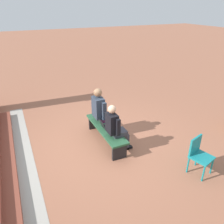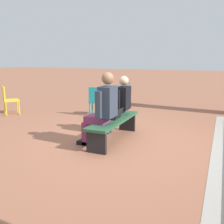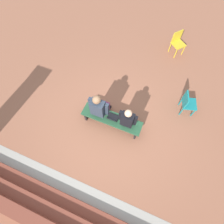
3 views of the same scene
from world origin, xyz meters
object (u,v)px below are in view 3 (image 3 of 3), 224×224
Objects in this scene: person_adult at (100,107)px; laptop at (112,118)px; person_student at (128,118)px; plastic_chair_foreground at (178,42)px; plastic_chair_far_left at (188,103)px; bench at (112,120)px.

laptop is at bearing 168.82° from person_adult.
person_student is 1.53× the size of plastic_chair_foreground.
plastic_chair_far_left is (-1.46, -1.28, -0.21)m from person_student.
person_adult is 0.49m from laptop.
person_student reaches higher than laptop.
person_student is 1.53× the size of plastic_chair_far_left.
person_adult is at bearing -10.26° from bench.
person_adult is at bearing 28.80° from plastic_chair_far_left.
person_adult is 4.01m from plastic_chair_foreground.
plastic_chair_foreground reaches higher than bench.
bench is 3.95m from plastic_chair_foreground.
plastic_chair_far_left reaches higher than bench.
laptop reaches higher than bench.
person_adult is 1.67× the size of plastic_chair_foreground.
laptop is 0.38× the size of plastic_chair_foreground.
laptop is 3.95m from plastic_chair_foreground.
person_student is at bearing 179.51° from person_adult.
laptop is (-0.42, 0.08, -0.24)m from person_adult.
person_student is (-0.46, -0.06, 0.34)m from bench.
person_adult reaches higher than bench.
plastic_chair_far_left is (-1.89, -1.35, -0.02)m from laptop.
plastic_chair_foreground is (-1.45, -3.73, -0.26)m from person_adult.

